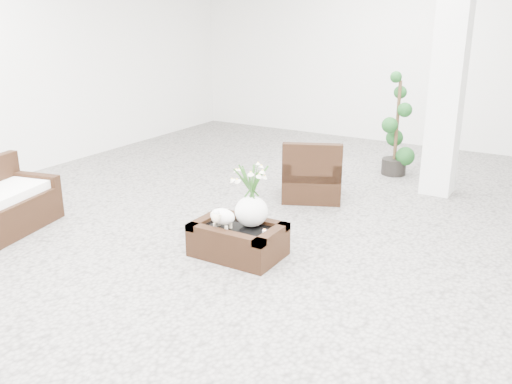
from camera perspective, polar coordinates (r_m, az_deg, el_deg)
The scene contains 8 objects.
ground at distance 6.03m, azimuth 0.49°, elevation -5.35°, with size 11.00×11.00×0.00m, color gray.
column at distance 7.76m, azimuth 19.42°, elevation 12.36°, with size 0.40×0.40×3.50m, color white.
coffee_table at distance 5.70m, azimuth -1.86°, elevation -5.09°, with size 0.90×0.60×0.31m, color black.
sheep_figurine at distance 5.58m, azimuth -3.48°, elevation -2.72°, with size 0.28×0.23×0.21m, color white.
planter_narcissus at distance 5.53m, azimuth -0.49°, elevation 0.35°, with size 0.44×0.44×0.80m, color white, non-canonical shape.
tealight at distance 5.50m, azimuth 0.87°, elevation -4.02°, with size 0.04×0.04×0.03m, color white.
armchair at distance 7.41m, azimuth 5.84°, elevation 2.46°, with size 0.76×0.73×0.82m, color black.
topiary at distance 8.62m, azimuth 14.37°, elevation 6.70°, with size 0.41×0.41×1.54m, color #133C15, non-canonical shape.
Camera 1 is at (2.79, -4.76, 2.42)m, focal length 38.70 mm.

